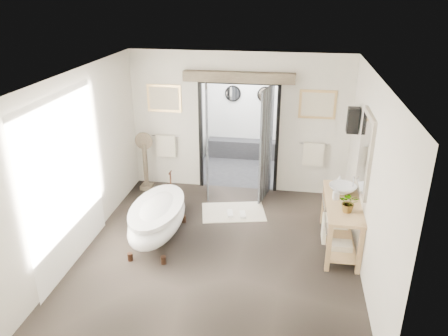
{
  "coord_description": "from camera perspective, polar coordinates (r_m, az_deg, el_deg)",
  "views": [
    {
      "loc": [
        1.07,
        -6.04,
        4.09
      ],
      "look_at": [
        0.0,
        0.6,
        1.25
      ],
      "focal_mm": 35.0,
      "sensor_mm": 36.0,
      "label": 1
    }
  ],
  "objects": [
    {
      "name": "shower_room",
      "position": [
        10.58,
        2.93,
        5.35
      ],
      "size": [
        2.22,
        2.01,
        2.51
      ],
      "color": "#242326",
      "rests_on": "ground_plane"
    },
    {
      "name": "soap_bottle_a",
      "position": [
        7.33,
        14.42,
        -3.29
      ],
      "size": [
        0.11,
        0.11,
        0.2
      ],
      "primitive_type": "imported",
      "rotation": [
        0.0,
        0.0,
        0.22
      ],
      "color": "gray",
      "rests_on": "vanity"
    },
    {
      "name": "ground_plane",
      "position": [
        7.37,
        -0.75,
        -10.8
      ],
      "size": [
        5.0,
        5.0,
        0.0
      ],
      "primitive_type": "plane",
      "color": "#433930"
    },
    {
      "name": "basin",
      "position": [
        7.55,
        15.23,
        -2.72
      ],
      "size": [
        0.61,
        0.61,
        0.16
      ],
      "primitive_type": "imported",
      "rotation": [
        0.0,
        0.0,
        0.41
      ],
      "color": "white",
      "rests_on": "vanity"
    },
    {
      "name": "plant",
      "position": [
        6.95,
        16.01,
        -4.35
      ],
      "size": [
        0.32,
        0.29,
        0.32
      ],
      "primitive_type": "imported",
      "rotation": [
        0.0,
        0.0,
        -0.14
      ],
      "color": "gray",
      "rests_on": "vanity"
    },
    {
      "name": "room_shell",
      "position": [
        6.43,
        -1.32,
        2.57
      ],
      "size": [
        4.52,
        5.02,
        2.91
      ],
      "color": "beige",
      "rests_on": "ground_plane"
    },
    {
      "name": "rug",
      "position": [
        8.52,
        1.23,
        -5.76
      ],
      "size": [
        1.35,
        1.04,
        0.01
      ],
      "primitive_type": "cube",
      "rotation": [
        0.0,
        0.0,
        0.22
      ],
      "color": "beige",
      "rests_on": "ground_plane"
    },
    {
      "name": "clawfoot_tub",
      "position": [
        7.52,
        -8.67,
        -6.36
      ],
      "size": [
        0.84,
        1.88,
        0.92
      ],
      "color": "#3D2519",
      "rests_on": "ground_plane"
    },
    {
      "name": "slippers",
      "position": [
        8.37,
        1.63,
        -6.04
      ],
      "size": [
        0.39,
        0.28,
        0.05
      ],
      "color": "white",
      "rests_on": "rug"
    },
    {
      "name": "back_wall_dressing",
      "position": [
        8.79,
        1.78,
        6.19
      ],
      "size": [
        3.82,
        0.8,
        2.52
      ],
      "color": "black",
      "rests_on": "ground_plane"
    },
    {
      "name": "vanity",
      "position": [
        7.49,
        14.85,
        -6.54
      ],
      "size": [
        0.57,
        1.6,
        0.85
      ],
      "color": "tan",
      "rests_on": "ground_plane"
    },
    {
      "name": "pedestal_mirror",
      "position": [
        9.4,
        -10.22,
        0.39
      ],
      "size": [
        0.38,
        0.24,
        1.28
      ],
      "color": "#736348",
      "rests_on": "ground_plane"
    },
    {
      "name": "soap_bottle_b",
      "position": [
        7.81,
        14.85,
        -1.68
      ],
      "size": [
        0.16,
        0.16,
        0.19
      ],
      "primitive_type": "imported",
      "rotation": [
        0.0,
        0.0,
        0.06
      ],
      "color": "gray",
      "rests_on": "vanity"
    }
  ]
}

